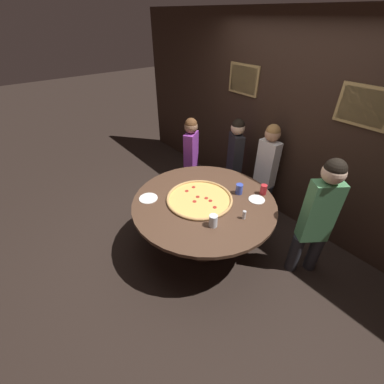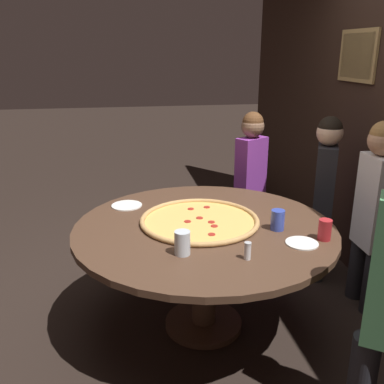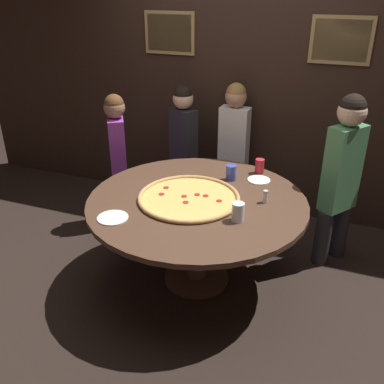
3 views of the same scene
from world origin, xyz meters
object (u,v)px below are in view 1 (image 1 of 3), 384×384
white_plate_far_back (148,198)px  diner_far_left (267,165)px  condiment_shaker (244,215)px  giant_pizza (199,199)px  white_plate_left_side (257,200)px  drink_cup_centre_back (213,221)px  dining_table (204,210)px  diner_centre_back (235,157)px  drink_cup_far_left (239,189)px  drink_cup_far_right (264,190)px  diner_side_right (319,214)px  diner_side_left (191,154)px

white_plate_far_back → diner_far_left: (0.39, 1.68, 0.03)m
white_plate_far_back → condiment_shaker: (0.93, 0.60, 0.05)m
giant_pizza → white_plate_left_side: size_ratio=4.11×
giant_pizza → drink_cup_centre_back: bearing=-22.6°
dining_table → condiment_shaker: (0.49, 0.13, 0.17)m
dining_table → giant_pizza: bearing=-160.8°
white_plate_left_side → diner_far_left: diner_far_left is taller
white_plate_left_side → diner_centre_back: bearing=147.1°
drink_cup_far_left → white_plate_far_back: size_ratio=0.59×
drink_cup_centre_back → diner_far_left: 1.46m
giant_pizza → white_plate_far_back: (-0.39, -0.45, -0.01)m
drink_cup_far_right → diner_centre_back: size_ratio=0.09×
white_plate_left_side → diner_centre_back: (-0.90, 0.58, 0.01)m
condiment_shaker → diner_side_right: bearing=48.5°
condiment_shaker → diner_far_left: (-0.54, 1.07, -0.02)m
condiment_shaker → diner_centre_back: diner_centre_back is taller
dining_table → diner_far_left: 1.22m
diner_centre_back → drink_cup_centre_back: bearing=152.2°
giant_pizza → white_plate_far_back: bearing=-130.6°
dining_table → white_plate_left_side: 0.62m
white_plate_far_back → diner_far_left: 1.72m
diner_side_right → diner_far_left: bearing=-80.8°
dining_table → drink_cup_far_left: (0.14, 0.43, 0.19)m
white_plate_left_side → diner_far_left: 0.82m
drink_cup_centre_back → diner_far_left: diner_far_left is taller
white_plate_far_back → drink_cup_far_left: bearing=57.1°
white_plate_far_back → condiment_shaker: bearing=33.0°
diner_far_left → white_plate_left_side: bearing=123.0°
white_plate_far_back → condiment_shaker: condiment_shaker is taller
drink_cup_centre_back → drink_cup_far_right: drink_cup_centre_back is taller
drink_cup_centre_back → condiment_shaker: drink_cup_centre_back is taller
diner_side_right → dining_table: bearing=-19.5°
diner_side_left → diner_centre_back: diner_centre_back is taller
drink_cup_far_left → diner_side_right: (0.85, 0.27, 0.03)m
drink_cup_far_right → diner_side_right: diner_side_right is taller
drink_cup_far_left → diner_side_left: bearing=170.5°
dining_table → white_plate_far_back: bearing=-133.3°
condiment_shaker → dining_table: bearing=-164.8°
drink_cup_far_right → diner_side_left: (-1.36, -0.02, -0.06)m
diner_side_right → giant_pizza: bearing=-20.3°
drink_cup_far_right → white_plate_left_side: 0.16m
drink_cup_centre_back → diner_side_left: 1.62m
drink_cup_far_left → diner_far_left: (-0.19, 0.77, -0.03)m
giant_pizza → diner_centre_back: size_ratio=0.58×
drink_cup_centre_back → condiment_shaker: (0.12, 0.33, -0.02)m
white_plate_left_side → condiment_shaker: condiment_shaker is taller
white_plate_far_back → drink_cup_centre_back: bearing=18.7°
drink_cup_far_right → drink_cup_far_left: (-0.19, -0.22, 0.00)m
drink_cup_centre_back → diner_far_left: bearing=106.9°
white_plate_left_side → diner_side_right: bearing=17.7°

